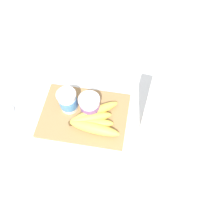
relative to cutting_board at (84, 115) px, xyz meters
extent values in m
plane|color=white|center=(0.00, 0.00, -0.01)|extent=(2.40, 2.40, 0.00)
cube|color=#A37A4C|center=(0.00, 0.00, 0.00)|extent=(0.32, 0.23, 0.02)
cube|color=white|center=(0.30, 0.00, 0.12)|extent=(0.18, 0.08, 0.26)
cylinder|color=white|center=(-0.06, 0.02, 0.05)|extent=(0.07, 0.07, 0.09)
cylinder|color=#5193D1|center=(-0.06, 0.02, 0.05)|extent=(0.07, 0.07, 0.05)
cylinder|color=silver|center=(-0.06, 0.02, 0.10)|extent=(0.07, 0.07, 0.00)
cylinder|color=white|center=(0.02, 0.02, 0.05)|extent=(0.07, 0.07, 0.08)
cylinder|color=#7A4C99|center=(0.02, 0.02, 0.05)|extent=(0.07, 0.07, 0.04)
cylinder|color=silver|center=(0.02, 0.02, 0.09)|extent=(0.08, 0.08, 0.00)
ellipsoid|color=#F0C84C|center=(0.05, -0.06, 0.03)|extent=(0.18, 0.06, 0.04)
ellipsoid|color=#F0C84C|center=(0.04, -0.04, 0.02)|extent=(0.16, 0.06, 0.03)
ellipsoid|color=#F0C84C|center=(0.03, -0.02, 0.03)|extent=(0.15, 0.09, 0.04)
ellipsoid|color=#F0C84C|center=(0.04, 0.01, 0.03)|extent=(0.17, 0.14, 0.04)
cylinder|color=brown|center=(-0.04, -0.05, 0.02)|extent=(0.01, 0.01, 0.02)
cylinder|color=silver|center=(-0.26, -0.07, 0.00)|extent=(0.05, 0.10, 0.01)
ellipsoid|color=silver|center=(-0.28, -0.02, 0.00)|extent=(0.04, 0.04, 0.01)
camera|label=1|loc=(0.17, -0.38, 0.77)|focal=37.29mm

